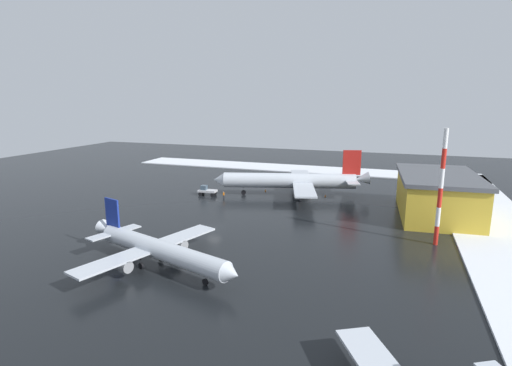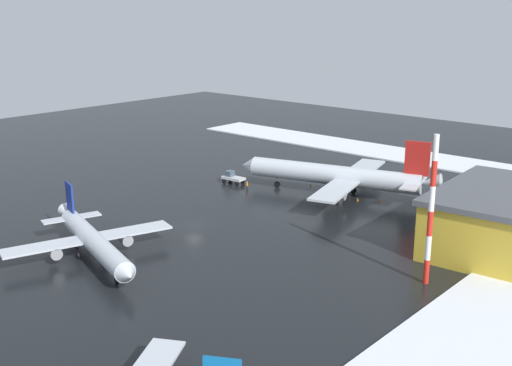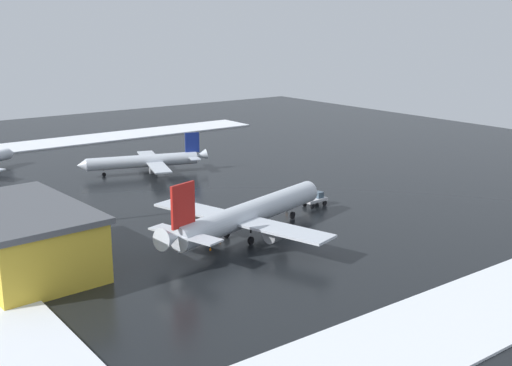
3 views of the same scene
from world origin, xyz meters
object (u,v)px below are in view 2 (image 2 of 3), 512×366
airplane_distant_tail (93,241)px  ground_crew_by_nose_gear (247,185)px  ground_crew_beside_wing (338,198)px  traffic_cone_wingtip_side (358,199)px  airplane_parked_portside (338,176)px  antenna_mast (431,211)px  cargo_hangar (495,218)px  pushback_tug (232,177)px  traffic_cone_near_nose (311,184)px  traffic_cone_mid_line (379,200)px

airplane_distant_tail → ground_crew_by_nose_gear: airplane_distant_tail is taller
ground_crew_beside_wing → traffic_cone_wingtip_side: bearing=-74.7°
airplane_parked_portside → antenna_mast: 40.45m
cargo_hangar → traffic_cone_wingtip_side: cargo_hangar is taller
pushback_tug → ground_crew_beside_wing: size_ratio=2.78×
pushback_tug → traffic_cone_near_nose: size_ratio=8.65×
pushback_tug → cargo_hangar: cargo_hangar is taller
antenna_mast → traffic_cone_mid_line: bearing=40.2°
airplane_parked_portside → ground_crew_beside_wing: bearing=109.4°
pushback_tug → ground_crew_by_nose_gear: (-1.69, -5.40, -0.31)m
airplane_parked_portside → ground_crew_beside_wing: size_ratio=22.27×
airplane_parked_portside → traffic_cone_mid_line: 8.81m
antenna_mast → traffic_cone_mid_line: 36.64m
cargo_hangar → traffic_cone_mid_line: 26.19m
antenna_mast → traffic_cone_mid_line: (27.06, 22.86, -9.36)m
antenna_mast → airplane_parked_portside: bearing=50.3°
pushback_tug → ground_crew_beside_wing: bearing=-177.6°
airplane_distant_tail → traffic_cone_near_nose: 50.96m
pushback_tug → airplane_distant_tail: bearing=102.6°
antenna_mast → traffic_cone_near_nose: (27.76, 38.63, -9.36)m
airplane_distant_tail → ground_crew_by_nose_gear: 40.85m
traffic_cone_near_nose → traffic_cone_mid_line: bearing=-92.5°
cargo_hangar → traffic_cone_wingtip_side: 28.59m
airplane_parked_portside → airplane_distant_tail: 49.30m
airplane_parked_portside → airplane_distant_tail: bearing=65.5°
airplane_parked_portside → antenna_mast: antenna_mast is taller
airplane_distant_tail → pushback_tug: bearing=124.8°
cargo_hangar → ground_crew_by_nose_gear: bearing=88.0°
traffic_cone_mid_line → traffic_cone_wingtip_side: bearing=123.6°
ground_crew_beside_wing → traffic_cone_near_nose: bearing=14.0°
ground_crew_beside_wing → traffic_cone_near_nose: ground_crew_beside_wing is taller
airplane_distant_tail → cargo_hangar: 57.40m
pushback_tug → antenna_mast: (-18.67, -51.22, 8.35)m
airplane_distant_tail → antenna_mast: antenna_mast is taller
traffic_cone_mid_line → antenna_mast: bearing=-139.8°
airplane_distant_tail → antenna_mast: 45.29m
ground_crew_by_nose_gear → cargo_hangar: 47.40m
ground_crew_by_nose_gear → ground_crew_beside_wing: bearing=-97.9°
traffic_cone_near_nose → airplane_distant_tail: bearing=-179.7°
airplane_parked_portside → traffic_cone_mid_line: (1.50, -7.94, -3.53)m
traffic_cone_near_nose → traffic_cone_wingtip_side: same height
traffic_cone_near_nose → traffic_cone_wingtip_side: size_ratio=1.00×
antenna_mast → traffic_cone_wingtip_side: bearing=46.2°
airplane_distant_tail → traffic_cone_mid_line: (50.21, -15.48, -2.56)m
pushback_tug → ground_crew_by_nose_gear: 5.67m
ground_crew_beside_wing → antenna_mast: antenna_mast is taller
antenna_mast → traffic_cone_wingtip_side: size_ratio=35.03×
ground_crew_beside_wing → traffic_cone_mid_line: size_ratio=3.11×
traffic_cone_wingtip_side → airplane_distant_tail: bearing=165.6°
airplane_distant_tail → traffic_cone_mid_line: 52.60m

